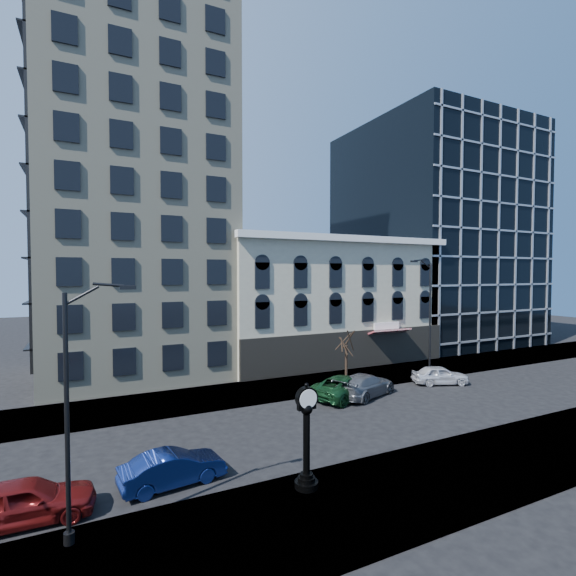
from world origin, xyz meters
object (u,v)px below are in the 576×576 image
car_near_b (173,468)px  car_near_a (24,501)px  street_lamp_near (87,343)px  street_clock (306,440)px

car_near_b → car_near_a: bearing=87.7°
street_lamp_near → car_near_a: 6.65m
street_lamp_near → car_near_b: size_ratio=1.99×
street_lamp_near → street_clock: bearing=0.3°
street_clock → street_lamp_near: street_lamp_near is taller
car_near_a → street_lamp_near: bearing=-134.9°
street_clock → street_lamp_near: bearing=178.0°
street_lamp_near → car_near_a: (-2.12, 2.22, -5.90)m
street_lamp_near → car_near_b: street_lamp_near is taller
car_near_b → street_clock: bearing=-127.4°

